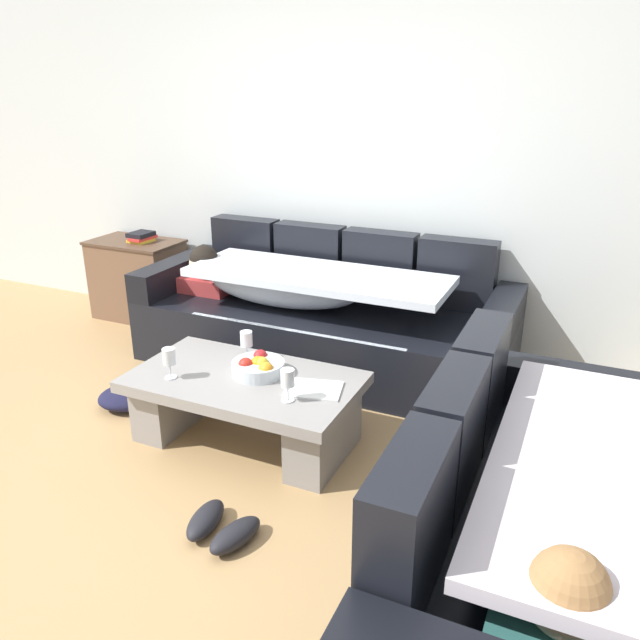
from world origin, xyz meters
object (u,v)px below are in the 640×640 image
(wine_glass_near_left, at_px, (169,358))
(couch_along_wall, at_px, (318,318))
(wine_glass_far_back, at_px, (246,340))
(coffee_table, at_px, (245,401))
(wine_glass_near_right, at_px, (288,379))
(side_cabinet, at_px, (138,279))
(crumpled_garment, at_px, (133,396))
(pair_of_shoes, at_px, (220,527))
(book_stack_on_cabinet, at_px, (141,237))
(open_magazine, at_px, (314,389))
(couch_near_window, at_px, (546,541))
(fruit_bowl, at_px, (258,367))

(wine_glass_near_left, bearing_deg, couch_along_wall, 77.39)
(wine_glass_near_left, distance_m, wine_glass_far_back, 0.44)
(couch_along_wall, height_order, wine_glass_far_back, couch_along_wall)
(coffee_table, bearing_deg, wine_glass_near_right, -22.19)
(coffee_table, relative_size, side_cabinet, 1.67)
(crumpled_garment, bearing_deg, wine_glass_near_right, -9.19)
(wine_glass_near_right, height_order, pair_of_shoes, wine_glass_near_right)
(book_stack_on_cabinet, bearing_deg, couch_along_wall, -7.94)
(open_magazine, bearing_deg, side_cabinet, 135.46)
(coffee_table, distance_m, book_stack_on_cabinet, 2.19)
(wine_glass_near_right, xyz_separation_m, book_stack_on_cabinet, (-2.03, 1.43, 0.18))
(coffee_table, relative_size, open_magazine, 4.29)
(coffee_table, bearing_deg, crumpled_garment, 176.33)
(open_magazine, xyz_separation_m, pair_of_shoes, (-0.10, -0.73, -0.34))
(wine_glass_far_back, bearing_deg, side_cabinet, 146.99)
(open_magazine, height_order, book_stack_on_cabinet, book_stack_on_cabinet)
(couch_near_window, height_order, wine_glass_far_back, couch_near_window)
(couch_along_wall, relative_size, coffee_table, 2.07)
(couch_along_wall, xyz_separation_m, wine_glass_near_right, (0.39, -1.20, 0.17))
(wine_glass_near_left, distance_m, crumpled_garment, 0.69)
(wine_glass_far_back, distance_m, pair_of_shoes, 1.09)
(fruit_bowl, bearing_deg, coffee_table, -128.44)
(couch_along_wall, distance_m, wine_glass_far_back, 0.88)
(side_cabinet, relative_size, pair_of_shoes, 2.13)
(wine_glass_far_back, bearing_deg, pair_of_shoes, -66.69)
(open_magazine, height_order, crumpled_garment, open_magazine)
(wine_glass_near_left, height_order, book_stack_on_cabinet, book_stack_on_cabinet)
(wine_glass_near_right, distance_m, open_magazine, 0.20)
(couch_near_window, height_order, book_stack_on_cabinet, couch_near_window)
(fruit_bowl, relative_size, wine_glass_near_right, 1.69)
(open_magazine, distance_m, crumpled_garment, 1.26)
(couch_near_window, relative_size, wine_glass_near_right, 11.36)
(couch_along_wall, xyz_separation_m, pair_of_shoes, (0.36, -1.78, -0.28))
(side_cabinet, xyz_separation_m, book_stack_on_cabinet, (0.07, 0.00, 0.36))
(couch_along_wall, relative_size, wine_glass_near_left, 15.00)
(fruit_bowl, bearing_deg, couch_along_wall, 96.68)
(wine_glass_far_back, xyz_separation_m, side_cabinet, (-1.68, 1.09, -0.17))
(couch_along_wall, relative_size, fruit_bowl, 8.89)
(couch_near_window, height_order, fruit_bowl, couch_near_window)
(couch_near_window, bearing_deg, wine_glass_near_right, 69.78)
(book_stack_on_cabinet, relative_size, pair_of_shoes, 0.64)
(wine_glass_far_back, distance_m, book_stack_on_cabinet, 1.95)
(open_magazine, relative_size, pair_of_shoes, 0.83)
(couch_along_wall, height_order, side_cabinet, couch_along_wall)
(wine_glass_near_left, distance_m, side_cabinet, 2.05)
(coffee_table, xyz_separation_m, side_cabinet, (-1.78, 1.29, 0.08))
(fruit_bowl, bearing_deg, wine_glass_near_right, -35.40)
(side_cabinet, bearing_deg, wine_glass_near_right, -34.07)
(pair_of_shoes, bearing_deg, book_stack_on_cabinet, 134.90)
(wine_glass_near_left, bearing_deg, wine_glass_near_right, 2.80)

